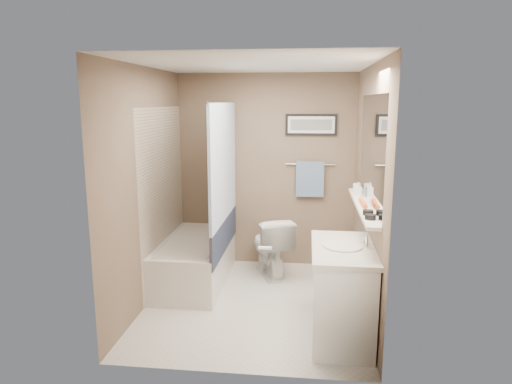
# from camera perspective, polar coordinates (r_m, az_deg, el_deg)

# --- Properties ---
(ground) EXTENTS (2.50, 2.50, 0.00)m
(ground) POSITION_cam_1_polar(r_m,az_deg,el_deg) (4.87, -0.21, -13.75)
(ground) COLOR beige
(ground) RESTS_ON ground
(ceiling) EXTENTS (2.20, 2.50, 0.04)m
(ceiling) POSITION_cam_1_polar(r_m,az_deg,el_deg) (4.42, -0.23, 15.43)
(ceiling) COLOR white
(ceiling) RESTS_ON wall_back
(wall_back) EXTENTS (2.20, 0.04, 2.40)m
(wall_back) POSITION_cam_1_polar(r_m,az_deg,el_deg) (5.70, 1.24, 2.60)
(wall_back) COLOR brown
(wall_back) RESTS_ON ground
(wall_front) EXTENTS (2.20, 0.04, 2.40)m
(wall_front) POSITION_cam_1_polar(r_m,az_deg,el_deg) (3.31, -2.72, -3.79)
(wall_front) COLOR brown
(wall_front) RESTS_ON ground
(wall_left) EXTENTS (0.04, 2.50, 2.40)m
(wall_left) POSITION_cam_1_polar(r_m,az_deg,el_deg) (4.74, -13.29, 0.53)
(wall_left) COLOR brown
(wall_left) RESTS_ON ground
(wall_right) EXTENTS (0.04, 2.50, 2.40)m
(wall_right) POSITION_cam_1_polar(r_m,az_deg,el_deg) (4.50, 13.57, -0.05)
(wall_right) COLOR brown
(wall_right) RESTS_ON ground
(tile_surround) EXTENTS (0.02, 1.55, 2.00)m
(tile_surround) POSITION_cam_1_polar(r_m,az_deg,el_deg) (5.25, -11.49, -0.60)
(tile_surround) COLOR #BDA78F
(tile_surround) RESTS_ON wall_left
(curtain_rod) EXTENTS (0.02, 1.55, 0.02)m
(curtain_rod) POSITION_cam_1_polar(r_m,az_deg,el_deg) (4.97, -4.21, 11.14)
(curtain_rod) COLOR silver
(curtain_rod) RESTS_ON wall_left
(curtain_upper) EXTENTS (0.03, 1.45, 1.28)m
(curtain_upper) POSITION_cam_1_polar(r_m,az_deg,el_deg) (5.01, -4.10, 3.68)
(curtain_upper) COLOR white
(curtain_upper) RESTS_ON curtain_rod
(curtain_lower) EXTENTS (0.03, 1.45, 0.36)m
(curtain_lower) POSITION_cam_1_polar(r_m,az_deg,el_deg) (5.18, -3.97, -5.34)
(curtain_lower) COLOR #252E46
(curtain_lower) RESTS_ON curtain_rod
(mirror) EXTENTS (0.02, 1.60, 1.00)m
(mirror) POSITION_cam_1_polar(r_m,az_deg,el_deg) (4.29, 14.20, 5.06)
(mirror) COLOR silver
(mirror) RESTS_ON wall_right
(shelf) EXTENTS (0.12, 1.60, 0.03)m
(shelf) POSITION_cam_1_polar(r_m,az_deg,el_deg) (4.37, 13.16, -1.71)
(shelf) COLOR silver
(shelf) RESTS_ON wall_right
(towel_bar) EXTENTS (0.60, 0.02, 0.02)m
(towel_bar) POSITION_cam_1_polar(r_m,az_deg,el_deg) (5.65, 6.80, 3.47)
(towel_bar) COLOR silver
(towel_bar) RESTS_ON wall_back
(towel) EXTENTS (0.34, 0.05, 0.44)m
(towel) POSITION_cam_1_polar(r_m,az_deg,el_deg) (5.65, 6.76, 1.63)
(towel) COLOR #89A5C7
(towel) RESTS_ON towel_bar
(art_frame) EXTENTS (0.62, 0.02, 0.26)m
(art_frame) POSITION_cam_1_polar(r_m,az_deg,el_deg) (5.62, 6.91, 8.34)
(art_frame) COLOR black
(art_frame) RESTS_ON wall_back
(art_mat) EXTENTS (0.56, 0.00, 0.20)m
(art_mat) POSITION_cam_1_polar(r_m,az_deg,el_deg) (5.61, 6.91, 8.34)
(art_mat) COLOR white
(art_mat) RESTS_ON art_frame
(art_image) EXTENTS (0.50, 0.00, 0.13)m
(art_image) POSITION_cam_1_polar(r_m,az_deg,el_deg) (5.60, 6.91, 8.34)
(art_image) COLOR #595959
(art_image) RESTS_ON art_mat
(door) EXTENTS (0.80, 0.02, 2.00)m
(door) POSITION_cam_1_polar(r_m,az_deg,el_deg) (3.31, 6.79, -7.45)
(door) COLOR silver
(door) RESTS_ON wall_front
(door_handle) EXTENTS (0.10, 0.02, 0.02)m
(door_handle) POSITION_cam_1_polar(r_m,az_deg,el_deg) (3.38, 1.13, -7.01)
(door_handle) COLOR silver
(door_handle) RESTS_ON door
(bathtub) EXTENTS (0.71, 1.50, 0.50)m
(bathtub) POSITION_cam_1_polar(r_m,az_deg,el_deg) (5.38, -7.60, -8.49)
(bathtub) COLOR silver
(bathtub) RESTS_ON ground
(tub_rim) EXTENTS (0.56, 1.36, 0.02)m
(tub_rim) POSITION_cam_1_polar(r_m,az_deg,el_deg) (5.30, -7.67, -5.95)
(tub_rim) COLOR beige
(tub_rim) RESTS_ON bathtub
(toilet) EXTENTS (0.64, 0.81, 0.73)m
(toilet) POSITION_cam_1_polar(r_m,az_deg,el_deg) (5.49, 1.82, -6.71)
(toilet) COLOR white
(toilet) RESTS_ON ground
(vanity) EXTENTS (0.53, 0.91, 0.80)m
(vanity) POSITION_cam_1_polar(r_m,az_deg,el_deg) (4.15, 10.82, -12.53)
(vanity) COLOR white
(vanity) RESTS_ON ground
(countertop) EXTENTS (0.54, 0.96, 0.04)m
(countertop) POSITION_cam_1_polar(r_m,az_deg,el_deg) (4.00, 10.90, -7.00)
(countertop) COLOR beige
(countertop) RESTS_ON vanity
(sink_basin) EXTENTS (0.34, 0.34, 0.01)m
(sink_basin) POSITION_cam_1_polar(r_m,az_deg,el_deg) (3.99, 10.77, -6.62)
(sink_basin) COLOR silver
(sink_basin) RESTS_ON countertop
(faucet_spout) EXTENTS (0.02, 0.02, 0.10)m
(faucet_spout) POSITION_cam_1_polar(r_m,az_deg,el_deg) (3.99, 13.67, -6.07)
(faucet_spout) COLOR silver
(faucet_spout) RESTS_ON countertop
(faucet_knob) EXTENTS (0.05, 0.05, 0.05)m
(faucet_knob) POSITION_cam_1_polar(r_m,az_deg,el_deg) (4.10, 13.49, -5.93)
(faucet_knob) COLOR silver
(faucet_knob) RESTS_ON countertop
(candle_bowl_near) EXTENTS (0.09, 0.09, 0.04)m
(candle_bowl_near) POSITION_cam_1_polar(r_m,az_deg,el_deg) (3.83, 14.10, -3.04)
(candle_bowl_near) COLOR black
(candle_bowl_near) RESTS_ON shelf
(candle_bowl_far) EXTENTS (0.09, 0.09, 0.04)m
(candle_bowl_far) POSITION_cam_1_polar(r_m,az_deg,el_deg) (3.97, 13.83, -2.51)
(candle_bowl_far) COLOR black
(candle_bowl_far) RESTS_ON shelf
(hair_brush_front) EXTENTS (0.04, 0.22, 0.04)m
(hair_brush_front) POSITION_cam_1_polar(r_m,az_deg,el_deg) (4.27, 13.32, -1.51)
(hair_brush_front) COLOR #C24F1B
(hair_brush_front) RESTS_ON shelf
(hair_brush_back) EXTENTS (0.05, 0.22, 0.04)m
(hair_brush_back) POSITION_cam_1_polar(r_m,az_deg,el_deg) (4.38, 13.16, -1.19)
(hair_brush_back) COLOR orange
(hair_brush_back) RESTS_ON shelf
(pink_comb) EXTENTS (0.03, 0.16, 0.01)m
(pink_comb) POSITION_cam_1_polar(r_m,az_deg,el_deg) (4.51, 12.96, -1.05)
(pink_comb) COLOR #F595C7
(pink_comb) RESTS_ON shelf
(glass_jar) EXTENTS (0.08, 0.08, 0.10)m
(glass_jar) POSITION_cam_1_polar(r_m,az_deg,el_deg) (4.89, 12.48, 0.46)
(glass_jar) COLOR silver
(glass_jar) RESTS_ON shelf
(soap_bottle) EXTENTS (0.07, 0.07, 0.14)m
(soap_bottle) POSITION_cam_1_polar(r_m,az_deg,el_deg) (4.72, 12.69, 0.33)
(soap_bottle) COLOR #999999
(soap_bottle) RESTS_ON shelf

